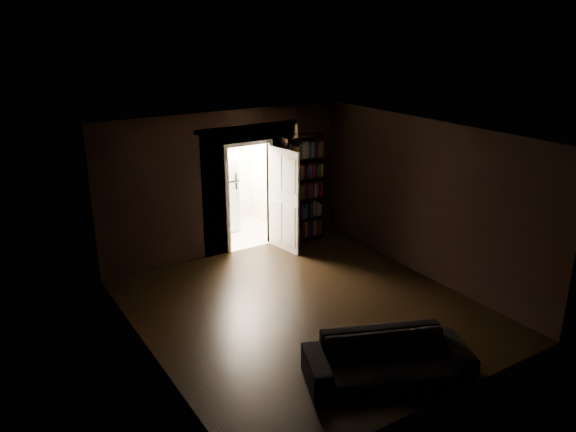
# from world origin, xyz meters

# --- Properties ---
(ground) EXTENTS (5.50, 5.50, 0.00)m
(ground) POSITION_xyz_m (0.00, 0.00, 0.00)
(ground) COLOR black
(ground) RESTS_ON ground
(room_walls) EXTENTS (5.02, 5.61, 2.84)m
(room_walls) POSITION_xyz_m (-0.01, 1.07, 1.68)
(room_walls) COLOR black
(room_walls) RESTS_ON ground
(kitchen_alcove) EXTENTS (2.20, 1.80, 2.60)m
(kitchen_alcove) POSITION_xyz_m (0.50, 3.87, 1.21)
(kitchen_alcove) COLOR beige
(kitchen_alcove) RESTS_ON ground
(sofa) EXTENTS (2.26, 1.61, 0.80)m
(sofa) POSITION_xyz_m (-0.18, -2.10, 0.40)
(sofa) COLOR black
(sofa) RESTS_ON ground
(bookshelf) EXTENTS (0.96, 0.60, 2.20)m
(bookshelf) POSITION_xyz_m (1.64, 2.59, 1.10)
(bookshelf) COLOR black
(bookshelf) RESTS_ON ground
(refrigerator) EXTENTS (0.92, 0.88, 1.65)m
(refrigerator) POSITION_xyz_m (0.40, 4.03, 0.82)
(refrigerator) COLOR white
(refrigerator) RESTS_ON ground
(door) EXTENTS (0.17, 0.85, 2.05)m
(door) POSITION_xyz_m (1.03, 2.31, 1.02)
(door) COLOR white
(door) RESTS_ON ground
(figurine) EXTENTS (0.11, 0.11, 0.27)m
(figurine) POSITION_xyz_m (1.45, 2.52, 2.34)
(figurine) COLOR white
(figurine) RESTS_ON bookshelf
(bottles) EXTENTS (0.58, 0.26, 0.24)m
(bottles) POSITION_xyz_m (0.35, 3.90, 1.77)
(bottles) COLOR black
(bottles) RESTS_ON refrigerator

